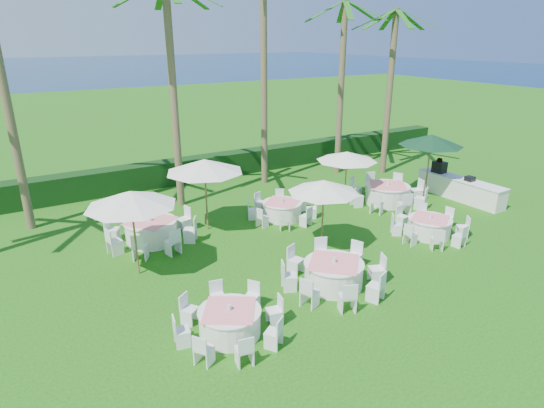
{
  "coord_description": "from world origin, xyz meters",
  "views": [
    {
      "loc": [
        -8.26,
        -9.72,
        7.11
      ],
      "look_at": [
        -0.21,
        3.75,
        1.3
      ],
      "focal_mm": 30.0,
      "sensor_mm": 36.0,
      "label": 1
    }
  ],
  "objects": [
    {
      "name": "palm_d",
      "position": [
        7.32,
        9.31,
        4.85
      ],
      "size": [
        4.4,
        4.0,
        8.78
      ],
      "color": "brown",
      "rests_on": "ground"
    },
    {
      "name": "banquet_table_a",
      "position": [
        -4.21,
        -0.86,
        0.37
      ],
      "size": [
        2.81,
        2.81,
        0.86
      ],
      "color": "white",
      "rests_on": "ground"
    },
    {
      "name": "buffet_table",
      "position": [
        9.41,
        2.96,
        0.52
      ],
      "size": [
        1.05,
        4.24,
        1.5
      ],
      "color": "white",
      "rests_on": "ground"
    },
    {
      "name": "umbrella_d",
      "position": [
        4.52,
        5.25,
        2.16
      ],
      "size": [
        2.68,
        2.68,
        2.36
      ],
      "color": "brown",
      "rests_on": "ground"
    },
    {
      "name": "palm_b",
      "position": [
        -1.94,
        8.81,
        5.04
      ],
      "size": [
        4.19,
        4.39,
        9.16
      ],
      "color": "brown",
      "rests_on": "ground"
    },
    {
      "name": "banquet_table_c",
      "position": [
        4.91,
        0.75,
        0.37
      ],
      "size": [
        2.82,
        2.82,
        0.86
      ],
      "color": "white",
      "rests_on": "ground"
    },
    {
      "name": "umbrella_green",
      "position": [
        8.4,
        4.03,
        2.67
      ],
      "size": [
        2.9,
        2.9,
        2.93
      ],
      "color": "brown",
      "rests_on": "ground"
    },
    {
      "name": "banquet_table_f",
      "position": [
        6.1,
        4.2,
        0.45
      ],
      "size": [
        3.41,
        3.41,
        1.03
      ],
      "color": "white",
      "rests_on": "ground"
    },
    {
      "name": "banquet_table_d",
      "position": [
        -4.25,
        5.61,
        0.44
      ],
      "size": [
        3.3,
        3.3,
        0.99
      ],
      "color": "white",
      "rests_on": "ground"
    },
    {
      "name": "ground",
      "position": [
        0.0,
        0.0,
        0.0
      ],
      "size": [
        120.0,
        120.0,
        0.0
      ],
      "primitive_type": "plane",
      "color": "#16550E",
      "rests_on": "ground"
    },
    {
      "name": "palm_e",
      "position": [
        9.47,
        7.97,
        4.65
      ],
      "size": [
        4.41,
        4.1,
        8.41
      ],
      "color": "brown",
      "rests_on": "ground"
    },
    {
      "name": "hedge",
      "position": [
        0.0,
        12.0,
        0.6
      ],
      "size": [
        34.0,
        1.0,
        1.2
      ],
      "primitive_type": "cube",
      "color": "black",
      "rests_on": "ground"
    },
    {
      "name": "umbrella_a",
      "position": [
        -5.33,
        3.45,
        2.53
      ],
      "size": [
        2.76,
        2.76,
        2.78
      ],
      "color": "brown",
      "rests_on": "ground"
    },
    {
      "name": "banquet_table_b",
      "position": [
        -0.49,
        -0.31,
        0.42
      ],
      "size": [
        3.07,
        3.07,
        0.95
      ],
      "color": "white",
      "rests_on": "ground"
    },
    {
      "name": "ocean",
      "position": [
        0.0,
        102.0,
        0.0
      ],
      "size": [
        260.0,
        260.0,
        0.0
      ],
      "primitive_type": "plane",
      "color": "#07244B",
      "rests_on": "ground"
    },
    {
      "name": "banquet_table_e",
      "position": [
        1.08,
        5.09,
        0.38
      ],
      "size": [
        2.81,
        2.81,
        0.87
      ],
      "color": "white",
      "rests_on": "ground"
    },
    {
      "name": "palm_a",
      "position": [
        -7.95,
        9.3,
        5.91
      ],
      "size": [
        4.39,
        4.21,
        10.86
      ],
      "color": "brown",
      "rests_on": "ground"
    },
    {
      "name": "staff_person",
      "position": [
        9.44,
        4.3,
        0.83
      ],
      "size": [
        0.65,
        0.48,
        1.66
      ],
      "primitive_type": "imported",
      "rotation": [
        0.0,
        0.0,
        3.0
      ],
      "color": "gray",
      "rests_on": "ground"
    },
    {
      "name": "umbrella_b",
      "position": [
        0.75,
        1.93,
        2.33
      ],
      "size": [
        2.47,
        2.47,
        2.55
      ],
      "color": "brown",
      "rests_on": "ground"
    },
    {
      "name": "umbrella_c",
      "position": [
        -2.02,
        5.64,
        2.57
      ],
      "size": [
        2.94,
        2.94,
        2.81
      ],
      "color": "brown",
      "rests_on": "ground"
    },
    {
      "name": "palm_c",
      "position": [
        2.93,
        9.76,
        6.48
      ],
      "size": [
        4.12,
        4.4,
        11.99
      ],
      "color": "brown",
      "rests_on": "ground"
    }
  ]
}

